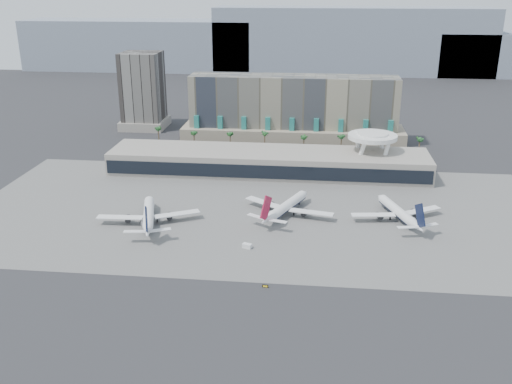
# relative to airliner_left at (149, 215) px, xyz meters

# --- Properties ---
(ground) EXTENTS (900.00, 900.00, 0.00)m
(ground) POSITION_rel_airliner_left_xyz_m (44.68, -35.76, -3.96)
(ground) COLOR #232326
(ground) RESTS_ON ground
(apron_pad) EXTENTS (260.00, 130.00, 0.06)m
(apron_pad) POSITION_rel_airliner_left_xyz_m (44.68, 19.24, -3.93)
(apron_pad) COLOR #5B5B59
(apron_pad) RESTS_ON ground
(mountain_ridge) EXTENTS (680.00, 60.00, 70.00)m
(mountain_ridge) POSITION_rel_airliner_left_xyz_m (72.56, 434.24, 25.93)
(mountain_ridge) COLOR gray
(mountain_ridge) RESTS_ON ground
(hotel) EXTENTS (140.00, 30.00, 42.00)m
(hotel) POSITION_rel_airliner_left_xyz_m (54.68, 138.65, 12.85)
(hotel) COLOR gray
(hotel) RESTS_ON ground
(office_tower) EXTENTS (30.00, 30.00, 52.00)m
(office_tower) POSITION_rel_airliner_left_xyz_m (-50.32, 164.24, 18.98)
(office_tower) COLOR black
(office_tower) RESTS_ON ground
(terminal) EXTENTS (170.00, 32.50, 14.50)m
(terminal) POSITION_rel_airliner_left_xyz_m (44.68, 74.07, 2.55)
(terminal) COLOR gray
(terminal) RESTS_ON ground
(saucer_structure) EXTENTS (26.00, 26.00, 21.89)m
(saucer_structure) POSITION_rel_airliner_left_xyz_m (99.68, 80.24, 14.49)
(saucer_structure) COLOR white
(saucer_structure) RESTS_ON ground
(palm_row) EXTENTS (157.80, 2.80, 13.10)m
(palm_row) POSITION_rel_airliner_left_xyz_m (51.68, 109.24, 6.53)
(palm_row) COLOR brown
(palm_row) RESTS_ON ground
(airliner_left) EXTENTS (42.94, 44.55, 15.71)m
(airliner_left) POSITION_rel_airliner_left_xyz_m (0.00, 0.00, 0.00)
(airliner_left) COLOR white
(airliner_left) RESTS_ON ground
(airliner_centre) EXTENTS (40.61, 41.83, 15.41)m
(airliner_centre) POSITION_rel_airliner_left_xyz_m (57.88, 16.21, -0.07)
(airliner_centre) COLOR white
(airliner_centre) RESTS_ON ground
(airliner_right) EXTENTS (40.11, 41.46, 14.89)m
(airliner_right) POSITION_rel_airliner_left_xyz_m (106.62, 15.48, -0.21)
(airliner_right) COLOR white
(airliner_right) RESTS_ON ground
(service_vehicle_a) EXTENTS (4.47, 2.64, 2.06)m
(service_vehicle_a) POSITION_rel_airliner_left_xyz_m (-0.78, -1.65, -2.93)
(service_vehicle_a) COLOR silver
(service_vehicle_a) RESTS_ON ground
(service_vehicle_b) EXTENTS (4.01, 3.09, 1.82)m
(service_vehicle_b) POSITION_rel_airliner_left_xyz_m (44.76, -19.14, -3.05)
(service_vehicle_b) COLOR silver
(service_vehicle_b) RESTS_ON ground
(taxiway_sign) EXTENTS (2.15, 0.56, 0.97)m
(taxiway_sign) POSITION_rel_airliner_left_xyz_m (54.59, -48.50, -3.48)
(taxiway_sign) COLOR black
(taxiway_sign) RESTS_ON ground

